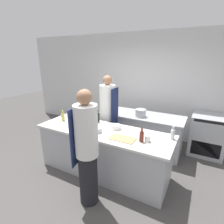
{
  "coord_description": "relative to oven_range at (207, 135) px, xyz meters",
  "views": [
    {
      "loc": [
        1.55,
        -2.53,
        2.18
      ],
      "look_at": [
        0.0,
        0.35,
        1.13
      ],
      "focal_mm": 28.0,
      "sensor_mm": 36.0,
      "label": 1
    }
  ],
  "objects": [
    {
      "name": "wall_back",
      "position": [
        -1.74,
        0.41,
        0.94
      ],
      "size": [
        8.0,
        0.06,
        2.8
      ],
      "color": "silver",
      "rests_on": "ground_plane"
    },
    {
      "name": "cup",
      "position": [
        -0.89,
        -1.77,
        0.47
      ],
      "size": [
        0.09,
        0.09,
        0.1
      ],
      "color": "white",
      "rests_on": "prep_counter"
    },
    {
      "name": "bottle_cooking_oil",
      "position": [
        -0.97,
        -1.82,
        0.51
      ],
      "size": [
        0.07,
        0.07,
        0.23
      ],
      "color": "#5B2319",
      "rests_on": "prep_counter"
    },
    {
      "name": "chef_at_stove",
      "position": [
        -2.03,
        -1.03,
        0.44
      ],
      "size": [
        0.36,
        0.35,
        1.8
      ],
      "rotation": [
        0.0,
        0.0,
        -1.55
      ],
      "color": "black",
      "rests_on": "ground_plane"
    },
    {
      "name": "ground_plane",
      "position": [
        -1.74,
        -1.72,
        -0.46
      ],
      "size": [
        16.0,
        16.0,
        0.0
      ],
      "primitive_type": "plane",
      "color": "#4C4947"
    },
    {
      "name": "bowl_mixing_large",
      "position": [
        -1.55,
        -1.57,
        0.46
      ],
      "size": [
        0.18,
        0.18,
        0.08
      ],
      "color": "white",
      "rests_on": "prep_counter"
    },
    {
      "name": "bowl_ceramic_blue",
      "position": [
        -2.18,
        -1.54,
        0.45
      ],
      "size": [
        0.21,
        0.21,
        0.07
      ],
      "color": "white",
      "rests_on": "prep_counter"
    },
    {
      "name": "bottle_wine",
      "position": [
        -2.06,
        -1.41,
        0.52
      ],
      "size": [
        0.08,
        0.08,
        0.26
      ],
      "color": "black",
      "rests_on": "prep_counter"
    },
    {
      "name": "bowl_prep_small",
      "position": [
        -1.8,
        -1.85,
        0.46
      ],
      "size": [
        0.2,
        0.2,
        0.09
      ],
      "color": "#B7BABC",
      "rests_on": "prep_counter"
    },
    {
      "name": "cutting_board",
      "position": [
        -1.27,
        -1.88,
        0.42
      ],
      "size": [
        0.42,
        0.24,
        0.01
      ],
      "color": "tan",
      "rests_on": "prep_counter"
    },
    {
      "name": "stockpot",
      "position": [
        -1.39,
        -0.66,
        0.5
      ],
      "size": [
        0.24,
        0.24,
        0.17
      ],
      "color": "#A8AAAF",
      "rests_on": "pass_counter"
    },
    {
      "name": "pass_counter",
      "position": [
        -1.41,
        -0.54,
        -0.02
      ],
      "size": [
        1.93,
        0.73,
        0.88
      ],
      "color": "#A8AAAF",
      "rests_on": "ground_plane"
    },
    {
      "name": "bottle_vinegar",
      "position": [
        -0.55,
        -1.5,
        0.5
      ],
      "size": [
        0.07,
        0.07,
        0.22
      ],
      "color": "silver",
      "rests_on": "prep_counter"
    },
    {
      "name": "prep_counter",
      "position": [
        -1.74,
        -1.72,
        -0.02
      ],
      "size": [
        2.55,
        0.84,
        0.88
      ],
      "color": "#A8AAAF",
      "rests_on": "ground_plane"
    },
    {
      "name": "bottle_olive_oil",
      "position": [
        -2.74,
        -1.69,
        0.51
      ],
      "size": [
        0.07,
        0.07,
        0.23
      ],
      "color": "#B2A84C",
      "rests_on": "prep_counter"
    },
    {
      "name": "chef_at_prep_near",
      "position": [
        -1.56,
        -2.48,
        0.44
      ],
      "size": [
        0.37,
        0.35,
        1.78
      ],
      "rotation": [
        0.0,
        0.0,
        1.75
      ],
      "color": "black",
      "rests_on": "ground_plane"
    },
    {
      "name": "oven_range",
      "position": [
        0.0,
        0.0,
        0.0
      ],
      "size": [
        0.72,
        0.71,
        0.93
      ],
      "color": "#A8AAAF",
      "rests_on": "ground_plane"
    }
  ]
}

